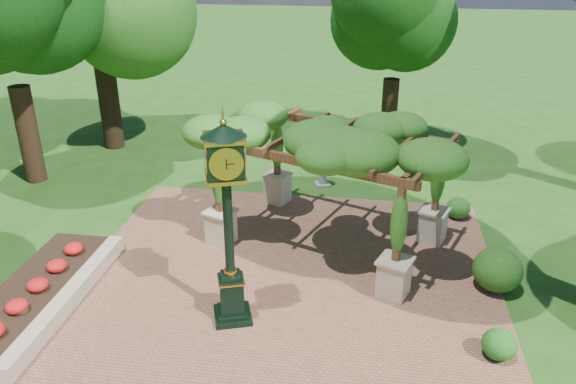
# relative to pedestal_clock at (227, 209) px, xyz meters

# --- Properties ---
(ground) EXTENTS (120.00, 120.00, 0.00)m
(ground) POSITION_rel_pedestal_clock_xyz_m (0.91, -0.57, -2.65)
(ground) COLOR #1E4714
(ground) RESTS_ON ground
(brick_plaza) EXTENTS (10.00, 12.00, 0.04)m
(brick_plaza) POSITION_rel_pedestal_clock_xyz_m (0.91, 0.43, -2.63)
(brick_plaza) COLOR brown
(brick_plaza) RESTS_ON ground
(border_wall) EXTENTS (0.35, 5.00, 0.40)m
(border_wall) POSITION_rel_pedestal_clock_xyz_m (-3.69, -0.07, -2.45)
(border_wall) COLOR #C6B793
(border_wall) RESTS_ON ground
(flower_bed) EXTENTS (1.50, 5.00, 0.36)m
(flower_bed) POSITION_rel_pedestal_clock_xyz_m (-4.59, -0.07, -2.47)
(flower_bed) COLOR red
(flower_bed) RESTS_ON ground
(pedestal_clock) EXTENTS (1.11, 1.11, 4.43)m
(pedestal_clock) POSITION_rel_pedestal_clock_xyz_m (0.00, 0.00, 0.00)
(pedestal_clock) COLOR black
(pedestal_clock) RESTS_ON brick_plaza
(pergola) EXTENTS (6.49, 5.30, 3.53)m
(pergola) POSITION_rel_pedestal_clock_xyz_m (1.70, 3.63, 0.25)
(pergola) COLOR beige
(pergola) RESTS_ON brick_plaza
(sundial) EXTENTS (0.61, 0.61, 0.86)m
(sundial) POSITION_rel_pedestal_clock_xyz_m (1.24, 7.38, -2.27)
(sundial) COLOR gray
(sundial) RESTS_ON ground
(shrub_front) EXTENTS (0.67, 0.67, 0.61)m
(shrub_front) POSITION_rel_pedestal_clock_xyz_m (5.39, -0.44, -2.31)
(shrub_front) COLOR #1D5B1A
(shrub_front) RESTS_ON brick_plaza
(shrub_mid) EXTENTS (1.22, 1.22, 1.02)m
(shrub_mid) POSITION_rel_pedestal_clock_xyz_m (5.76, 1.98, -2.10)
(shrub_mid) COLOR #214E16
(shrub_mid) RESTS_ON brick_plaza
(shrub_back) EXTENTS (0.83, 0.83, 0.62)m
(shrub_back) POSITION_rel_pedestal_clock_xyz_m (5.34, 5.57, -2.30)
(shrub_back) COLOR #26671D
(shrub_back) RESTS_ON brick_plaza
(tree_west_near) EXTENTS (4.39, 4.39, 8.28)m
(tree_west_near) POSITION_rel_pedestal_clock_xyz_m (-8.36, 6.42, 3.03)
(tree_west_near) COLOR #342115
(tree_west_near) RESTS_ON ground
(tree_north) EXTENTS (3.37, 3.37, 6.89)m
(tree_north) POSITION_rel_pedestal_clock_xyz_m (3.37, 11.52, 2.06)
(tree_north) COLOR black
(tree_north) RESTS_ON ground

